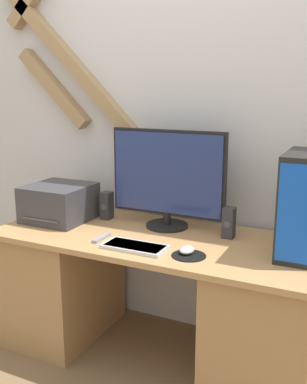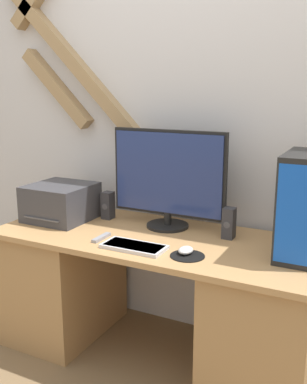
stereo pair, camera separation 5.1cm
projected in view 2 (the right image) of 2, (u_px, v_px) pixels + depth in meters
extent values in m
cube|color=silver|center=(186.00, 112.00, 2.64)|extent=(6.40, 0.05, 2.70)
cube|color=#9E7F56|center=(58.00, 88.00, 2.94)|extent=(0.51, 0.08, 0.51)
cube|color=#9E7F56|center=(74.00, 62.00, 2.84)|extent=(1.04, 0.08, 1.04)
cube|color=tan|center=(154.00, 238.00, 2.42)|extent=(1.74, 0.73, 0.03)
cube|color=#A4794B|center=(65.00, 278.00, 2.78)|extent=(0.49, 0.68, 0.68)
cube|color=#A4794B|center=(264.00, 325.00, 2.23)|extent=(0.49, 0.68, 0.68)
cylinder|color=black|center=(167.00, 225.00, 2.57)|extent=(0.24, 0.24, 0.02)
cylinder|color=black|center=(167.00, 218.00, 2.56)|extent=(0.04, 0.04, 0.07)
cube|color=black|center=(168.00, 173.00, 2.51)|extent=(0.68, 0.03, 0.48)
cube|color=navy|center=(167.00, 173.00, 2.49)|extent=(0.64, 0.01, 0.45)
cube|color=silver|center=(134.00, 247.00, 2.23)|extent=(0.32, 0.15, 0.02)
cube|color=white|center=(134.00, 246.00, 2.23)|extent=(0.29, 0.13, 0.01)
cylinder|color=black|center=(187.00, 256.00, 2.13)|extent=(0.17, 0.17, 0.00)
ellipsoid|color=silver|center=(186.00, 250.00, 2.15)|extent=(0.07, 0.09, 0.03)
cube|color=black|center=(303.00, 205.00, 2.09)|extent=(0.18, 0.39, 0.49)
cube|color=blue|center=(295.00, 215.00, 1.93)|extent=(0.16, 0.01, 0.44)
cube|color=#38383D|center=(61.00, 202.00, 2.69)|extent=(0.36, 0.36, 0.21)
cube|color=#515156|center=(50.00, 216.00, 2.62)|extent=(0.25, 0.16, 0.01)
cube|color=#2D2D33|center=(108.00, 205.00, 2.71)|extent=(0.06, 0.07, 0.17)
cylinder|color=#47474C|center=(105.00, 207.00, 2.68)|extent=(0.04, 0.00, 0.04)
cube|color=#2D2D33|center=(229.00, 223.00, 2.36)|extent=(0.06, 0.07, 0.17)
cylinder|color=#47474C|center=(227.00, 225.00, 2.33)|extent=(0.04, 0.00, 0.04)
cube|color=gray|center=(101.00, 238.00, 2.37)|extent=(0.03, 0.14, 0.02)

